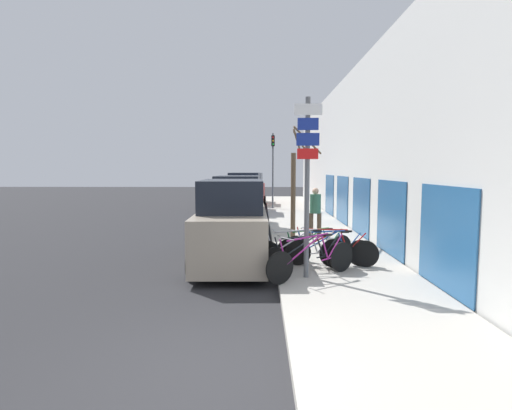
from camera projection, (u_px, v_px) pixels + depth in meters
The scene contains 17 objects.
ground_plane at pixel (246, 232), 15.98m from camera, with size 80.00×80.00×0.00m, color #28282B.
sidewalk_curb at pixel (303, 221), 18.73m from camera, with size 3.20×32.00×0.15m.
building_facade at pixel (342, 154), 18.35m from camera, with size 0.23×32.00×6.50m.
signpost at pixel (307, 179), 8.63m from camera, with size 0.60×0.13×3.92m.
bicycle_0 at pixel (312, 259), 8.74m from camera, with size 2.07×1.46×0.96m.
bicycle_1 at pixel (307, 256), 9.23m from camera, with size 2.14×0.82×0.88m.
bicycle_2 at pixel (300, 252), 9.55m from camera, with size 2.32×0.52×0.96m.
bicycle_3 at pixel (329, 250), 9.85m from camera, with size 2.17×0.44×0.89m.
bicycle_4 at pixel (330, 248), 10.05m from camera, with size 2.22×0.97×0.90m.
bicycle_5 at pixel (315, 246), 10.44m from camera, with size 2.08×0.95×0.85m.
parked_car_0 at pixel (233, 226), 10.57m from camera, with size 2.02×4.71×2.25m.
parked_car_1 at pixel (238, 206), 16.03m from camera, with size 2.13×4.69×2.26m.
parked_car_2 at pixel (245, 196), 22.03m from camera, with size 2.10×4.36×2.33m.
parked_car_3 at pixel (250, 191), 27.17m from camera, with size 2.24×4.72×2.26m.
pedestrian_near at pixel (315, 209), 14.00m from camera, with size 0.45×0.38×1.73m.
street_tree at pixel (295, 189), 13.23m from camera, with size 1.10×0.71×3.79m.
traffic_light at pixel (273, 161), 23.92m from camera, with size 0.20×0.30×4.50m.
Camera 1 is at (0.63, -4.61, 2.54)m, focal length 28.00 mm.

